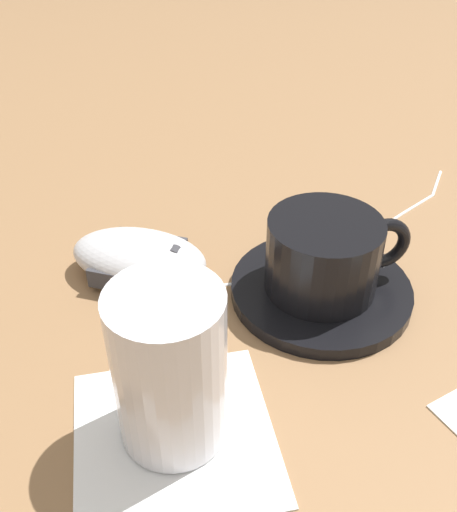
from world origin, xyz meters
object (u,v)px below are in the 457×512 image
object	(u,v)px
coffee_cup	(325,255)
saucer	(321,290)
computer_mouse	(139,257)
drinking_glass	(170,368)

from	to	relation	value
coffee_cup	saucer	bearing A→B (deg)	-175.64
saucer	computer_mouse	xyz separation A→B (m)	(-0.04, -0.15, 0.01)
computer_mouse	drinking_glass	bearing A→B (deg)	10.87
saucer	computer_mouse	world-z (taller)	computer_mouse
coffee_cup	computer_mouse	bearing A→B (deg)	-103.93
saucer	drinking_glass	xyz separation A→B (m)	(0.12, -0.12, 0.05)
coffee_cup	drinking_glass	distance (m)	0.17
coffee_cup	drinking_glass	xyz separation A→B (m)	(0.12, -0.12, 0.02)
saucer	drinking_glass	distance (m)	0.18
saucer	drinking_glass	bearing A→B (deg)	-43.73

